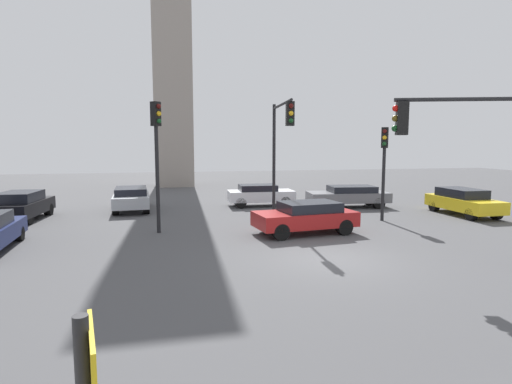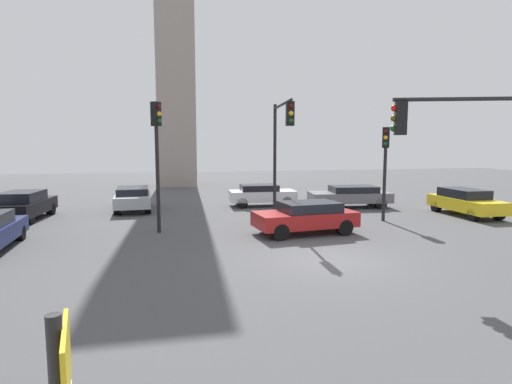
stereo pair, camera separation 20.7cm
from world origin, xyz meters
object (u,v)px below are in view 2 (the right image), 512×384
(traffic_light_0, at_px, (469,141))
(car_1, at_px, (133,197))
(traffic_light_1, at_px, (281,136))
(car_3, at_px, (350,196))
(car_0, at_px, (465,202))
(car_5, at_px, (262,194))
(car_2, at_px, (306,217))
(traffic_light_2, at_px, (385,156))
(traffic_light_3, at_px, (157,143))
(car_4, at_px, (24,205))

(traffic_light_0, xyz_separation_m, car_1, (-10.84, 13.73, -3.11))
(traffic_light_1, distance_m, car_3, 7.72)
(car_0, distance_m, car_5, 11.34)
(car_1, distance_m, car_2, 11.21)
(car_0, bearing_deg, car_1, -106.88)
(traffic_light_2, relative_size, car_0, 1.06)
(traffic_light_1, height_order, traffic_light_3, traffic_light_1)
(traffic_light_1, relative_size, traffic_light_3, 1.05)
(traffic_light_0, relative_size, car_2, 1.19)
(traffic_light_0, relative_size, car_3, 1.06)
(car_0, height_order, car_1, car_0)
(car_0, relative_size, car_2, 0.98)
(traffic_light_1, xyz_separation_m, car_0, (10.27, 0.26, -3.43))
(car_0, xyz_separation_m, car_4, (-22.60, 3.48, 0.01))
(traffic_light_2, xyz_separation_m, car_0, (5.08, 0.55, -2.49))
(car_2, relative_size, car_4, 1.04)
(car_1, height_order, car_2, car_2)
(traffic_light_1, height_order, car_4, traffic_light_1)
(traffic_light_2, height_order, car_3, traffic_light_2)
(traffic_light_0, distance_m, traffic_light_3, 11.65)
(traffic_light_3, distance_m, car_5, 9.45)
(traffic_light_1, distance_m, car_4, 13.33)
(car_5, bearing_deg, car_0, -27.19)
(traffic_light_0, relative_size, car_0, 1.21)
(car_5, bearing_deg, traffic_light_2, -49.68)
(traffic_light_3, distance_m, car_2, 7.00)
(traffic_light_0, relative_size, car_5, 1.30)
(car_2, bearing_deg, traffic_light_2, -163.63)
(traffic_light_1, xyz_separation_m, car_1, (-7.23, 5.85, -3.45))
(car_5, bearing_deg, car_1, -178.05)
(car_2, bearing_deg, traffic_light_0, 112.67)
(traffic_light_1, relative_size, car_5, 1.43)
(traffic_light_0, xyz_separation_m, car_3, (1.88, 12.06, -3.13))
(car_1, xyz_separation_m, car_4, (-5.10, -2.12, 0.03))
(car_3, bearing_deg, car_2, 58.69)
(traffic_light_0, bearing_deg, car_0, -111.48)
(car_0, relative_size, car_3, 0.88)
(traffic_light_1, distance_m, car_0, 10.83)
(traffic_light_3, bearing_deg, car_5, 95.95)
(car_4, bearing_deg, car_3, -83.88)
(traffic_light_2, bearing_deg, car_3, -149.89)
(traffic_light_2, bearing_deg, car_5, -107.84)
(car_5, bearing_deg, car_2, -87.26)
(car_1, distance_m, car_3, 12.82)
(car_0, bearing_deg, traffic_light_0, -38.41)
(car_2, distance_m, car_5, 8.13)
(traffic_light_1, distance_m, traffic_light_2, 5.28)
(traffic_light_3, xyz_separation_m, car_4, (-6.71, 4.51, -3.07))
(traffic_light_2, relative_size, traffic_light_3, 0.83)
(car_3, bearing_deg, car_5, -11.40)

